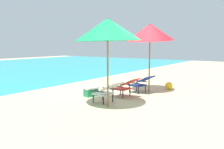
# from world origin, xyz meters

# --- Properties ---
(ground_plane) EXTENTS (40.00, 40.00, 0.00)m
(ground_plane) POSITION_xyz_m (0.00, 4.00, 0.00)
(ground_plane) COLOR #CCB78E
(lounge_chair_left) EXTENTS (0.60, 0.91, 0.68)m
(lounge_chair_left) POSITION_xyz_m (-1.02, -0.08, 0.40)
(lounge_chair_left) COLOR silver
(lounge_chair_left) RESTS_ON ground_plane
(lounge_chair_center) EXTENTS (0.57, 0.90, 0.68)m
(lounge_chair_center) POSITION_xyz_m (0.02, -0.10, 0.40)
(lounge_chair_center) COLOR red
(lounge_chair_center) RESTS_ON ground_plane
(lounge_chair_right) EXTENTS (0.65, 0.94, 0.68)m
(lounge_chair_right) POSITION_xyz_m (0.95, -0.21, 0.40)
(lounge_chair_right) COLOR navy
(lounge_chair_right) RESTS_ON ground_plane
(beach_umbrella_left) EXTENTS (2.70, 2.70, 2.56)m
(beach_umbrella_left) POSITION_xyz_m (-1.32, -0.31, 2.22)
(beach_umbrella_left) COLOR olive
(beach_umbrella_left) RESTS_ON ground_plane
(beach_umbrella_right) EXTENTS (1.94, 1.90, 2.64)m
(beach_umbrella_right) POSITION_xyz_m (1.32, -0.34, 2.26)
(beach_umbrella_right) COLOR olive
(beach_umbrella_right) RESTS_ON ground_plane
(beach_ball) EXTENTS (0.31, 0.31, 0.31)m
(beach_ball) POSITION_xyz_m (2.21, -0.79, 0.15)
(beach_ball) COLOR yellow
(beach_ball) RESTS_ON ground_plane
(cooler_box) EXTENTS (0.53, 0.42, 0.32)m
(cooler_box) POSITION_xyz_m (-0.53, 0.99, 0.16)
(cooler_box) COLOR #1E844C
(cooler_box) RESTS_ON ground_plane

